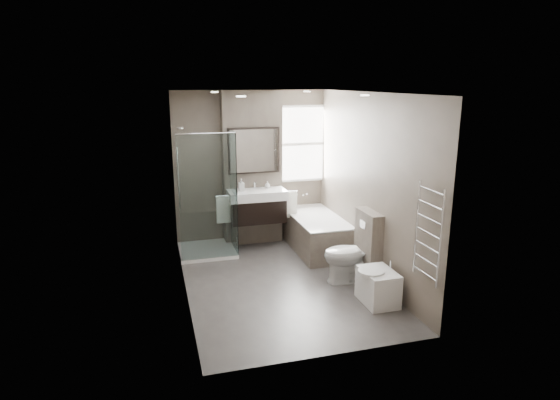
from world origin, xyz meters
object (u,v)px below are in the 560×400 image
object	(u,v)px
vanity	(257,206)
bathtub	(316,231)
bidet	(378,286)
toilet	(352,254)

from	to	relation	value
vanity	bathtub	xyz separation A→B (m)	(0.92, -0.33, -0.43)
bathtub	bidet	distance (m)	2.06
bathtub	toilet	world-z (taller)	toilet
vanity	toilet	world-z (taller)	vanity
toilet	bidet	size ratio (longest dim) A/B	1.43
vanity	bathtub	distance (m)	1.07
toilet	vanity	bearing A→B (deg)	-144.52
toilet	bathtub	bearing A→B (deg)	-172.77
vanity	bathtub	size ratio (longest dim) A/B	0.59
vanity	toilet	size ratio (longest dim) A/B	1.19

